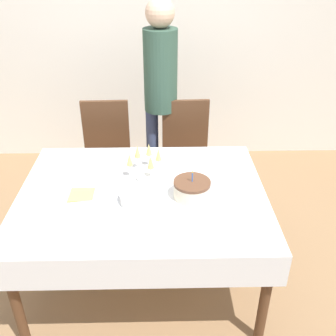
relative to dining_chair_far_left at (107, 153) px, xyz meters
The scene contains 13 objects.
ground_plane 1.12m from the dining_chair_far_left, 69.50° to the right, with size 12.00×12.00×0.00m, color #93704C.
wall_back 1.36m from the dining_chair_far_left, 71.32° to the left, with size 8.00×0.05×2.70m.
dining_table 1.00m from the dining_chair_far_left, 69.50° to the right, with size 1.56×1.22×0.74m.
dining_chair_far_left is the anchor object (origin of this frame).
dining_chair_far_right 0.69m from the dining_chair_far_left, ahead, with size 0.44×0.44×0.96m.
birthday_cake 1.22m from the dining_chair_far_left, 56.46° to the right, with size 0.23×0.23×0.19m.
champagne_tray 0.84m from the dining_chair_far_left, 62.24° to the right, with size 0.32×0.32×0.18m.
plate_stack_main 1.11m from the dining_chair_far_left, 71.42° to the right, with size 0.26×0.26×0.06m.
plate_stack_dessert 0.91m from the dining_chair_far_left, 62.10° to the right, with size 0.22×0.22×0.03m.
cake_knife 1.42m from the dining_chair_far_left, 58.82° to the right, with size 0.30×0.08×0.00m.
fork_pile 1.11m from the dining_chair_far_left, 89.38° to the right, with size 0.18×0.08×0.02m.
napkin_pile 0.99m from the dining_chair_far_left, 91.77° to the right, with size 0.15×0.15×0.01m.
person_standing 0.74m from the dining_chair_far_left, 22.19° to the left, with size 0.28×0.28×1.75m.
Camera 1 is at (0.12, -2.08, 2.13)m, focal length 42.00 mm.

